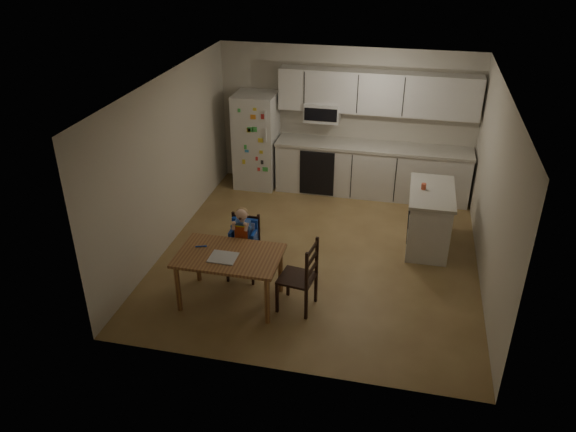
{
  "coord_description": "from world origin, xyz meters",
  "views": [
    {
      "loc": [
        1.1,
        -7.0,
        4.36
      ],
      "look_at": [
        -0.3,
        -0.8,
        0.99
      ],
      "focal_mm": 35.0,
      "sensor_mm": 36.0,
      "label": 1
    }
  ],
  "objects_px": {
    "red_cup": "(424,186)",
    "chair_booster": "(244,235)",
    "kitchen_island": "(429,218)",
    "chair_side": "(304,273)",
    "refrigerator": "(256,141)",
    "dining_table": "(229,261)"
  },
  "relations": [
    {
      "from": "chair_side",
      "to": "red_cup",
      "type": "bearing_deg",
      "value": 153.54
    },
    {
      "from": "refrigerator",
      "to": "kitchen_island",
      "type": "height_order",
      "value": "refrigerator"
    },
    {
      "from": "chair_side",
      "to": "dining_table",
      "type": "bearing_deg",
      "value": -79.67
    },
    {
      "from": "refrigerator",
      "to": "red_cup",
      "type": "relative_size",
      "value": 19.36
    },
    {
      "from": "kitchen_island",
      "to": "red_cup",
      "type": "xyz_separation_m",
      "value": [
        -0.13,
        0.03,
        0.49
      ]
    },
    {
      "from": "refrigerator",
      "to": "red_cup",
      "type": "distance_m",
      "value": 3.32
    },
    {
      "from": "red_cup",
      "to": "dining_table",
      "type": "distance_m",
      "value": 3.08
    },
    {
      "from": "refrigerator",
      "to": "kitchen_island",
      "type": "relative_size",
      "value": 1.4
    },
    {
      "from": "red_cup",
      "to": "chair_booster",
      "type": "distance_m",
      "value": 2.71
    },
    {
      "from": "kitchen_island",
      "to": "refrigerator",
      "type": "bearing_deg",
      "value": 153.04
    },
    {
      "from": "dining_table",
      "to": "chair_booster",
      "type": "xyz_separation_m",
      "value": [
        -0.0,
        0.61,
        0.03
      ]
    },
    {
      "from": "refrigerator",
      "to": "dining_table",
      "type": "bearing_deg",
      "value": -79.8
    },
    {
      "from": "red_cup",
      "to": "chair_side",
      "type": "distance_m",
      "value": 2.43
    },
    {
      "from": "kitchen_island",
      "to": "chair_side",
      "type": "height_order",
      "value": "chair_side"
    },
    {
      "from": "red_cup",
      "to": "chair_booster",
      "type": "height_order",
      "value": "chair_booster"
    },
    {
      "from": "dining_table",
      "to": "chair_side",
      "type": "relative_size",
      "value": 1.35
    },
    {
      "from": "refrigerator",
      "to": "dining_table",
      "type": "relative_size",
      "value": 1.32
    },
    {
      "from": "chair_booster",
      "to": "chair_side",
      "type": "distance_m",
      "value": 1.11
    },
    {
      "from": "red_cup",
      "to": "dining_table",
      "type": "xyz_separation_m",
      "value": [
        -2.31,
        -2.01,
        -0.35
      ]
    },
    {
      "from": "refrigerator",
      "to": "chair_side",
      "type": "distance_m",
      "value": 3.86
    },
    {
      "from": "chair_booster",
      "to": "dining_table",
      "type": "bearing_deg",
      "value": -90.47
    },
    {
      "from": "refrigerator",
      "to": "chair_side",
      "type": "height_order",
      "value": "refrigerator"
    }
  ]
}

